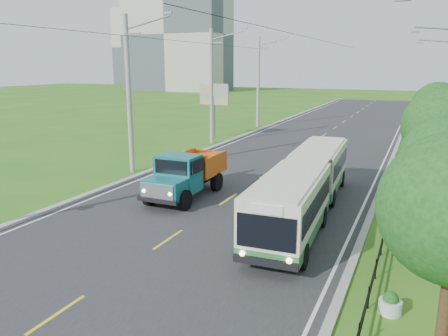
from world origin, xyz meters
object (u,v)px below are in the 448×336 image
Objects in this scene: pole_near at (129,94)px; pole_far at (259,82)px; planter_near at (404,217)px; tree_second at (447,167)px; planter_far at (414,153)px; planter_front at (390,304)px; dump_truck at (186,172)px; streetlight_far at (447,89)px; tree_back at (436,106)px; billboard_left at (214,98)px; tree_third at (443,130)px; pole_mid at (212,86)px; tree_fifth at (438,110)px; planter_mid at (410,177)px; tree_fourth at (439,124)px; bus at (306,183)px.

pole_far is at bearing 90.00° from pole_near.
pole_far reaches higher than planter_near.
tree_second is 7.91× the size of planter_far.
dump_truck is (-10.84, 7.50, 1.10)m from planter_front.
streetlight_far is 26.16m from dump_truck.
tree_back is 0.94× the size of dump_truck.
tree_back is at bearing -20.74° from pole_far.
tree_third is at bearing -39.33° from billboard_left.
planter_far is at bearing 3.39° from pole_mid.
tree_fifth is 8.66× the size of planter_far.
planter_near is (-1.26, -2.14, -3.70)m from tree_third.
tree_back is 8.21× the size of planter_front.
streetlight_far is at bearing 84.70° from planter_near.
dump_truck is (-12.88, -22.50, -3.52)m from streetlight_far.
dump_truck is (-10.84, -0.50, 1.10)m from planter_near.
billboard_left reaches higher than planter_mid.
planter_far is at bearing -106.88° from tree_back.
tree_second is 0.88× the size of tree_third.
planter_front and planter_near have the same top height.
streetlight_far is at bearing 86.75° from tree_fourth.
tree_fifth is 22.46m from planter_front.
pole_mid is 3.47m from billboard_left.
pole_mid is 14.93× the size of planter_near.
pole_near reaches higher than planter_near.
bus is at bearing -104.91° from tree_back.
tree_fourth reaches higher than billboard_left.
planter_front is at bearing -93.89° from streetlight_far.
tree_fourth reaches higher than tree_second.
planter_near is at bearing -90.00° from planter_far.
streetlight_far is 14.88m from planter_mid.
planter_near and planter_far have the same top height.
tree_third is 8.96× the size of planter_front.
dump_truck is (-10.84, -16.50, 1.10)m from planter_far.
pole_far is 14.93× the size of planter_near.
tree_fourth reaches higher than planter_front.
pole_mid is at bearing 90.00° from pole_near.
tree_back is at bearing 90.00° from tree_third.
tree_fifth is 6.00m from tree_back.
pole_near reaches higher than planter_mid.
planter_front is (16.86, -35.00, -4.81)m from pole_far.
pole_far is 9.17m from billboard_left.
pole_mid is at bearing 157.46° from planter_mid.
tree_fifth reaches higher than planter_front.
pole_far reaches higher than tree_back.
planter_mid is (0.00, 16.00, 0.00)m from planter_front.
pole_mid is at bearing -90.00° from pole_far.
dump_truck is at bearing -144.46° from tree_fourth.
streetlight_far reaches higher than tree_fourth.
pole_near is 1.00× the size of pole_far.
streetlight_far is (0.79, 19.86, 0.92)m from tree_third.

